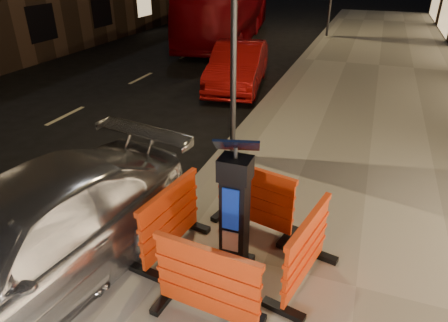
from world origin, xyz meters
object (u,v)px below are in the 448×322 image
(car_silver, at_px, (33,292))
(car_red, at_px, (238,87))
(bus_doubledecker, at_px, (228,41))
(barrier_front, at_px, (207,284))
(barrier_bldgside, at_px, (306,251))
(parking_kiosk, at_px, (235,209))
(barrier_kerbside, at_px, (170,220))
(barrier_back, at_px, (255,198))

(car_silver, height_order, car_red, car_silver)
(bus_doubledecker, bearing_deg, barrier_front, -78.42)
(car_silver, height_order, bus_doubledecker, bus_doubledecker)
(car_red, distance_m, bus_doubledecker, 8.09)
(barrier_bldgside, bearing_deg, bus_doubledecker, 35.32)
(parking_kiosk, height_order, barrier_kerbside, parking_kiosk)
(car_silver, xyz_separation_m, bus_doubledecker, (-3.46, 17.10, 0.00))
(barrier_back, relative_size, bus_doubledecker, 0.13)
(car_red, bearing_deg, bus_doubledecker, 103.06)
(parking_kiosk, relative_size, bus_doubledecker, 0.18)
(barrier_bldgside, height_order, bus_doubledecker, bus_doubledecker)
(parking_kiosk, distance_m, barrier_back, 1.04)
(parking_kiosk, xyz_separation_m, barrier_front, (0.00, -0.95, -0.41))
(barrier_back, height_order, barrier_kerbside, same)
(parking_kiosk, distance_m, car_red, 8.86)
(bus_doubledecker, bearing_deg, barrier_back, -76.18)
(parking_kiosk, height_order, barrier_bldgside, parking_kiosk)
(barrier_back, relative_size, barrier_bldgside, 1.00)
(barrier_bldgside, relative_size, bus_doubledecker, 0.13)
(car_silver, bearing_deg, parking_kiosk, 37.19)
(parking_kiosk, xyz_separation_m, barrier_kerbside, (-0.95, -0.00, -0.41))
(barrier_front, distance_m, car_silver, 2.49)
(barrier_back, xyz_separation_m, barrier_bldgside, (0.95, -0.95, 0.00))
(barrier_front, height_order, car_red, barrier_front)
(car_red, bearing_deg, barrier_front, -82.79)
(barrier_back, bearing_deg, barrier_front, -76.87)
(barrier_front, height_order, barrier_bldgside, same)
(barrier_kerbside, distance_m, bus_doubledecker, 16.58)
(parking_kiosk, bearing_deg, barrier_back, 100.13)
(barrier_back, height_order, bus_doubledecker, bus_doubledecker)
(barrier_kerbside, relative_size, car_silver, 0.26)
(parking_kiosk, distance_m, barrier_bldgside, 1.04)
(car_silver, relative_size, bus_doubledecker, 0.49)
(parking_kiosk, distance_m, car_silver, 2.90)
(barrier_back, bearing_deg, parking_kiosk, -76.87)
(barrier_back, distance_m, car_red, 7.92)
(barrier_back, height_order, car_silver, barrier_back)
(car_red, xyz_separation_m, bus_doubledecker, (-3.08, 7.49, 0.00))
(barrier_front, bearing_deg, car_red, 111.64)
(barrier_kerbside, distance_m, barrier_bldgside, 1.90)
(parking_kiosk, xyz_separation_m, car_red, (-2.75, 8.35, -1.08))
(barrier_front, bearing_deg, barrier_bldgside, 50.13)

